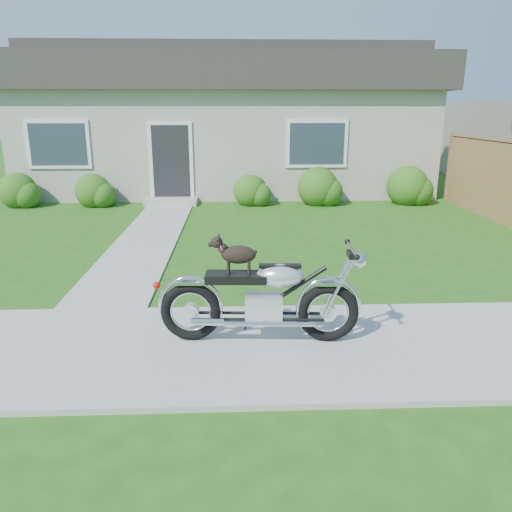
{
  "coord_description": "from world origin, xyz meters",
  "views": [
    {
      "loc": [
        0.27,
        -4.94,
        2.5
      ],
      "look_at": [
        0.51,
        1.0,
        0.75
      ],
      "focal_mm": 35.0,
      "sensor_mm": 36.0,
      "label": 1
    }
  ],
  "objects_px": {
    "house": "(227,120)",
    "potted_plant_left": "(107,192)",
    "fence": "(511,184)",
    "potted_plant_right": "(259,191)",
    "motorcycle_with_dog": "(263,297)"
  },
  "relations": [
    {
      "from": "house",
      "to": "potted_plant_left",
      "type": "bearing_deg",
      "value": -132.75
    },
    {
      "from": "fence",
      "to": "potted_plant_right",
      "type": "xyz_separation_m",
      "value": [
        -5.4,
        2.8,
        -0.56
      ]
    },
    {
      "from": "potted_plant_left",
      "to": "potted_plant_right",
      "type": "relative_size",
      "value": 0.94
    },
    {
      "from": "fence",
      "to": "potted_plant_right",
      "type": "bearing_deg",
      "value": 152.58
    },
    {
      "from": "potted_plant_left",
      "to": "motorcycle_with_dog",
      "type": "xyz_separation_m",
      "value": [
        3.74,
        -8.45,
        0.2
      ]
    },
    {
      "from": "potted_plant_left",
      "to": "potted_plant_right",
      "type": "distance_m",
      "value": 4.09
    },
    {
      "from": "fence",
      "to": "motorcycle_with_dog",
      "type": "distance_m",
      "value": 8.07
    },
    {
      "from": "fence",
      "to": "house",
      "type": "bearing_deg",
      "value": 135.26
    },
    {
      "from": "potted_plant_left",
      "to": "motorcycle_with_dog",
      "type": "distance_m",
      "value": 9.24
    },
    {
      "from": "motorcycle_with_dog",
      "to": "fence",
      "type": "bearing_deg",
      "value": 47.85
    },
    {
      "from": "house",
      "to": "motorcycle_with_dog",
      "type": "relative_size",
      "value": 5.66
    },
    {
      "from": "house",
      "to": "motorcycle_with_dog",
      "type": "height_order",
      "value": "house"
    },
    {
      "from": "house",
      "to": "fence",
      "type": "bearing_deg",
      "value": -44.74
    },
    {
      "from": "house",
      "to": "potted_plant_right",
      "type": "relative_size",
      "value": 16.49
    },
    {
      "from": "potted_plant_left",
      "to": "fence",
      "type": "bearing_deg",
      "value": -16.44
    }
  ]
}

